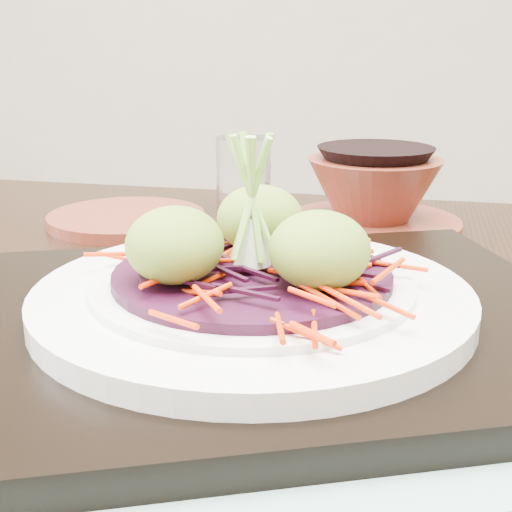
# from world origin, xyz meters

# --- Properties ---
(dining_table) EXTENTS (1.19, 0.85, 0.70)m
(dining_table) POSITION_xyz_m (-0.11, 0.08, 0.61)
(dining_table) COLOR black
(dining_table) RESTS_ON ground
(placemat) EXTENTS (0.60, 0.53, 0.00)m
(placemat) POSITION_xyz_m (-0.11, -0.01, 0.70)
(placemat) COLOR gray
(placemat) RESTS_ON dining_table
(serving_tray) EXTENTS (0.51, 0.44, 0.02)m
(serving_tray) POSITION_xyz_m (-0.11, -0.01, 0.72)
(serving_tray) COLOR black
(serving_tray) RESTS_ON placemat
(white_plate) EXTENTS (0.28, 0.28, 0.02)m
(white_plate) POSITION_xyz_m (-0.11, -0.01, 0.74)
(white_plate) COLOR silver
(white_plate) RESTS_ON serving_tray
(cabbage_bed) EXTENTS (0.18, 0.18, 0.01)m
(cabbage_bed) POSITION_xyz_m (-0.11, -0.01, 0.75)
(cabbage_bed) COLOR black
(cabbage_bed) RESTS_ON white_plate
(carrot_julienne) EXTENTS (0.22, 0.22, 0.01)m
(carrot_julienne) POSITION_xyz_m (-0.11, -0.01, 0.76)
(carrot_julienne) COLOR red
(carrot_julienne) RESTS_ON cabbage_bed
(guacamole_scoops) EXTENTS (0.15, 0.14, 0.05)m
(guacamole_scoops) POSITION_xyz_m (-0.11, -0.01, 0.77)
(guacamole_scoops) COLOR olive
(guacamole_scoops) RESTS_ON cabbage_bed
(scallion_garnish) EXTENTS (0.07, 0.07, 0.10)m
(scallion_garnish) POSITION_xyz_m (-0.11, -0.01, 0.80)
(scallion_garnish) COLOR #8FCE52
(scallion_garnish) RESTS_ON cabbage_bed
(terracotta_side_plate) EXTENTS (0.20, 0.20, 0.01)m
(terracotta_side_plate) POSITION_xyz_m (-0.29, 0.28, 0.71)
(terracotta_side_plate) COLOR #5C2216
(terracotta_side_plate) RESTS_ON dining_table
(water_glass) EXTENTS (0.06, 0.06, 0.09)m
(water_glass) POSITION_xyz_m (-0.17, 0.34, 0.75)
(water_glass) COLOR white
(water_glass) RESTS_ON dining_table
(terracotta_bowl_set) EXTENTS (0.20, 0.20, 0.08)m
(terracotta_bowl_set) POSITION_xyz_m (-0.03, 0.28, 0.74)
(terracotta_bowl_set) COLOR #5C2216
(terracotta_bowl_set) RESTS_ON dining_table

